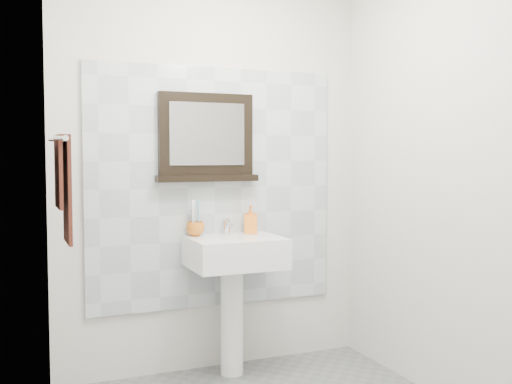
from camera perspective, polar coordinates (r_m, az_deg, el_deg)
back_wall at (r=3.79m, az=-4.07°, el=1.95°), size 2.00×0.01×2.50m
front_wall at (r=1.85m, az=18.47°, el=0.20°), size 2.00×0.01×2.50m
left_wall at (r=2.50m, az=-17.82°, el=1.02°), size 0.01×2.20×2.50m
right_wall at (r=3.33m, az=18.93°, el=1.57°), size 0.01×2.20×2.50m
splashback at (r=3.78m, az=-4.00°, el=0.43°), size 1.60×0.02×1.50m
pedestal_sink at (r=3.65m, az=-2.07°, el=-7.16°), size 0.55×0.44×0.96m
toothbrush_cup at (r=3.68m, az=-5.80°, el=-3.51°), size 0.13×0.13×0.09m
toothbrushes at (r=3.68m, az=-5.80°, el=-2.27°), size 0.05×0.04×0.21m
soap_dispenser at (r=3.78m, az=-0.53°, el=-2.61°), size 0.10×0.10×0.18m
framed_mirror at (r=3.73m, az=-4.76°, el=4.99°), size 0.64×0.11×0.54m
towel_bar at (r=3.19m, az=-18.05°, el=4.83°), size 0.07×0.40×0.03m
hand_towel at (r=3.19m, az=-17.85°, el=1.05°), size 0.06×0.30×0.55m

